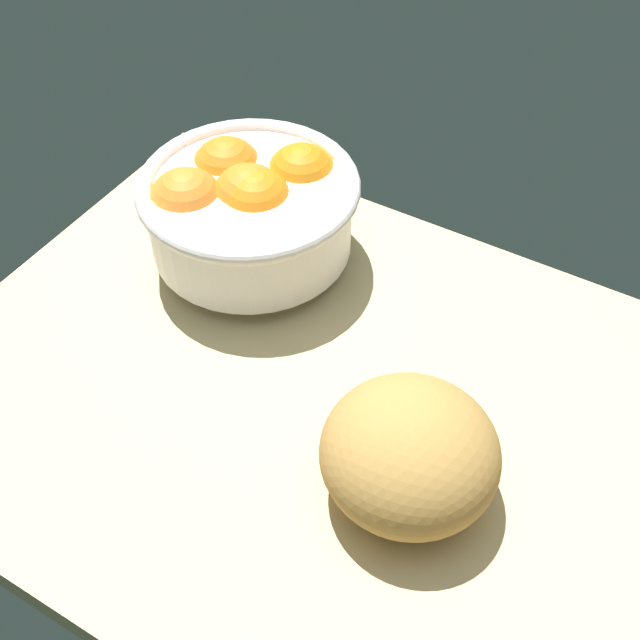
# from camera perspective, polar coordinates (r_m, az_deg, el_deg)

# --- Properties ---
(ground_plane) EXTENTS (0.83, 0.52, 0.03)m
(ground_plane) POSITION_cam_1_polar(r_m,az_deg,el_deg) (0.72, 4.79, -8.30)
(ground_plane) COLOR #CDB682
(fruit_bowl) EXTENTS (0.21, 0.21, 0.11)m
(fruit_bowl) POSITION_cam_1_polar(r_m,az_deg,el_deg) (0.82, -4.97, 7.83)
(fruit_bowl) COLOR white
(fruit_bowl) RESTS_ON ground
(bread_loaf) EXTENTS (0.20, 0.20, 0.10)m
(bread_loaf) POSITION_cam_1_polar(r_m,az_deg,el_deg) (0.64, 6.16, -9.10)
(bread_loaf) COLOR #AF813F
(bread_loaf) RESTS_ON ground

